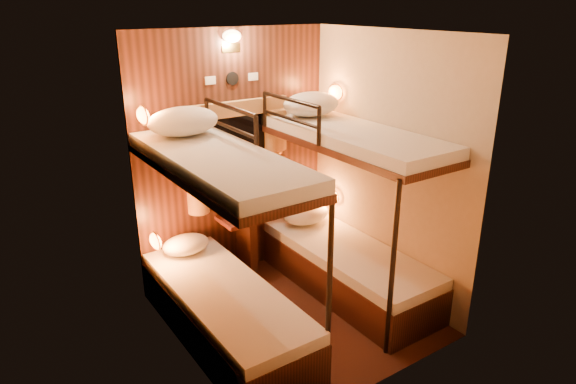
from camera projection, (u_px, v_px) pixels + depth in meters
floor at (295, 314)px, 4.55m from camera, size 2.10×2.10×0.00m
ceiling at (297, 32)px, 3.71m from camera, size 2.10×2.10×0.00m
wall_back at (234, 157)px, 4.95m from camera, size 2.40×0.00×2.40m
wall_front at (389, 233)px, 3.32m from camera, size 2.40×0.00×2.40m
wall_left at (179, 215)px, 3.61m from camera, size 0.00×2.40×2.40m
wall_right at (386, 166)px, 4.66m from camera, size 0.00×2.40×2.40m
back_panel at (234, 157)px, 4.94m from camera, size 2.00×0.03×2.40m
bunk_left at (224, 277)px, 4.07m from camera, size 0.72×1.90×1.82m
bunk_right at (348, 237)px, 4.75m from camera, size 0.72×1.90×1.82m
window at (236, 160)px, 4.92m from camera, size 1.00×0.12×0.79m
curtains at (237, 152)px, 4.86m from camera, size 1.10×0.22×1.00m
back_fixtures at (232, 45)px, 4.54m from camera, size 0.54×0.09×0.48m
reading_lamps at (252, 162)px, 4.66m from camera, size 2.00×0.20×1.25m
table at (246, 238)px, 5.07m from camera, size 0.50×0.34×0.66m
bottle_left at (233, 208)px, 4.89m from camera, size 0.07×0.07×0.25m
bottle_right at (248, 205)px, 4.98m from camera, size 0.07×0.07×0.23m
sachet_a at (258, 213)px, 5.05m from camera, size 0.09×0.07×0.01m
sachet_b at (261, 212)px, 5.08m from camera, size 0.08×0.07×0.01m
pillow_lower_left at (186, 244)px, 4.65m from camera, size 0.43×0.31×0.17m
pillow_lower_right at (306, 213)px, 5.28m from camera, size 0.51×0.36×0.20m
pillow_upper_left at (183, 121)px, 4.12m from camera, size 0.59×0.42×0.23m
pillow_upper_right at (311, 104)px, 4.83m from camera, size 0.57×0.41×0.23m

